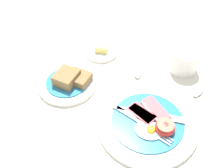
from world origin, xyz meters
The scene contains 7 objects.
ground_plane centered at (0.00, 0.00, 0.00)m, with size 3.00×3.00×0.00m, color beige.
breakfast_plate centered at (0.06, 0.00, 0.01)m, with size 0.27×0.27×0.04m.
bread_plate centered at (-0.20, 0.06, 0.02)m, with size 0.18×0.18×0.05m.
sugar_cup centered at (0.11, 0.25, 0.04)m, with size 0.09×0.09×0.07m.
butter_dish centered at (-0.16, 0.24, 0.01)m, with size 0.11×0.11×0.03m.
teaspoon_by_saucer centered at (-0.03, 0.21, 0.01)m, with size 0.08×0.19×0.01m.
teaspoon_near_cup centered at (0.18, 0.20, 0.01)m, with size 0.07×0.19×0.01m.
Camera 1 is at (0.11, -0.42, 0.58)m, focal length 42.00 mm.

